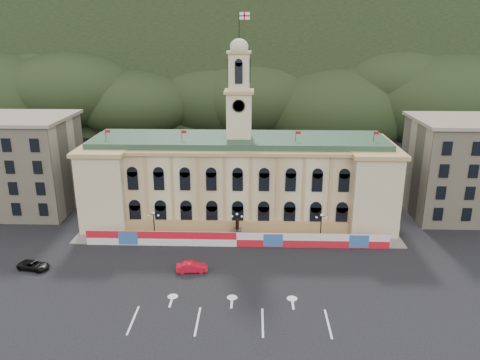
{
  "coord_description": "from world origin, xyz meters",
  "views": [
    {
      "loc": [
        2.77,
        -55.16,
        34.14
      ],
      "look_at": [
        0.47,
        18.0,
        10.59
      ],
      "focal_mm": 35.0,
      "sensor_mm": 36.0,
      "label": 1
    }
  ],
  "objects_px": {
    "black_suv": "(34,265)",
    "statue": "(237,232)",
    "red_sedan": "(192,267)",
    "lamp_center": "(237,224)"
  },
  "relations": [
    {
      "from": "black_suv",
      "to": "statue",
      "type": "bearing_deg",
      "value": -56.96
    },
    {
      "from": "red_sedan",
      "to": "black_suv",
      "type": "relative_size",
      "value": 0.94
    },
    {
      "from": "lamp_center",
      "to": "red_sedan",
      "type": "xyz_separation_m",
      "value": [
        -6.29,
        -10.65,
        -2.31
      ]
    },
    {
      "from": "black_suv",
      "to": "red_sedan",
      "type": "bearing_deg",
      "value": -78.14
    },
    {
      "from": "statue",
      "to": "lamp_center",
      "type": "relative_size",
      "value": 0.72
    },
    {
      "from": "statue",
      "to": "lamp_center",
      "type": "xyz_separation_m",
      "value": [
        0.0,
        -1.0,
        1.89
      ]
    },
    {
      "from": "lamp_center",
      "to": "black_suv",
      "type": "xyz_separation_m",
      "value": [
        -30.0,
        -10.7,
        -2.42
      ]
    },
    {
      "from": "statue",
      "to": "black_suv",
      "type": "bearing_deg",
      "value": -158.69
    },
    {
      "from": "statue",
      "to": "red_sedan",
      "type": "relative_size",
      "value": 0.78
    },
    {
      "from": "black_suv",
      "to": "lamp_center",
      "type": "bearing_deg",
      "value": -58.64
    }
  ]
}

